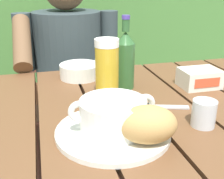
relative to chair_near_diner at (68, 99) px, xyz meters
name	(u,v)px	position (x,y,z in m)	size (l,w,h in m)	color
dining_table	(120,145)	(0.06, -0.86, 0.21)	(1.29, 0.85, 0.77)	brown
hedge_backdrop	(55,7)	(0.01, 0.78, 0.44)	(3.54, 0.82, 2.04)	#497E38
chair_near_diner	(68,99)	(0.00, 0.00, 0.00)	(0.42, 0.42, 0.92)	brown
person_eating	(70,71)	(0.00, -0.20, 0.23)	(0.48, 0.47, 1.18)	#344143
serving_plate	(113,131)	(0.01, -0.96, 0.31)	(0.27, 0.27, 0.01)	white
soup_bowl	(113,114)	(0.01, -0.96, 0.36)	(0.20, 0.15, 0.08)	white
bread_roll	(148,124)	(0.07, -1.02, 0.36)	(0.14, 0.12, 0.08)	tan
beer_glass	(107,70)	(0.05, -0.75, 0.40)	(0.07, 0.07, 0.18)	gold
beer_bottle	(125,59)	(0.13, -0.67, 0.40)	(0.06, 0.06, 0.23)	#30602F
water_glass_small	(204,113)	(0.23, -0.97, 0.34)	(0.06, 0.06, 0.07)	silver
butter_tub	(199,78)	(0.37, -0.73, 0.34)	(0.13, 0.10, 0.06)	white
table_knife	(151,106)	(0.15, -0.85, 0.31)	(0.17, 0.07, 0.01)	silver
diner_bowl	(80,71)	(0.00, -0.54, 0.33)	(0.14, 0.14, 0.05)	white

